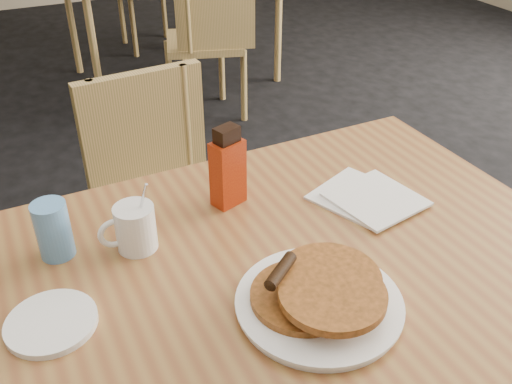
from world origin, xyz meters
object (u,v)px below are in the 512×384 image
Objects in this scene: coffee_mug at (134,227)px; syrup_bottle at (228,169)px; chair_neighbor_near at (209,29)px; main_table at (267,280)px; chair_main_far at (158,189)px; blue_tumbler at (53,230)px; pancake_plate at (319,297)px.

syrup_bottle is at bearing -4.01° from coffee_mug.
chair_neighbor_near is at bearing 44.18° from coffee_mug.
main_table is 8.81× the size of coffee_mug.
syrup_bottle reaches higher than chair_main_far.
blue_tumbler reaches higher than chair_main_far.
chair_main_far is 0.68m from blue_tumbler.
pancake_plate is 1.57× the size of syrup_bottle.
chair_main_far is at bearing 57.04° from blue_tumbler.
syrup_bottle is 0.37m from blue_tumbler.
chair_neighbor_near is (0.69, 2.08, -0.17)m from main_table.
syrup_bottle is at bearing 3.64° from blue_tumbler.
blue_tumbler is at bearing 141.77° from coffee_mug.
chair_neighbor_near is at bearing 73.52° from pancake_plate.
chair_main_far is 0.59m from syrup_bottle.
syrup_bottle is 1.58× the size of blue_tumbler.
blue_tumbler is at bearing 138.13° from pancake_plate.
syrup_bottle is at bearing -90.85° from chair_main_far.
chair_main_far is 7.34× the size of blue_tumbler.
main_table is 1.53× the size of chair_main_far.
blue_tumbler is at bearing -127.86° from chair_main_far.
chair_main_far is at bearing -99.78° from chair_neighbor_near.
chair_neighbor_near reaches higher than main_table.
syrup_bottle is at bearing 92.06° from pancake_plate.
coffee_mug is (-0.90, -1.92, 0.26)m from chair_neighbor_near.
pancake_plate is at bearing -78.46° from main_table.
chair_neighbor_near reaches higher than pancake_plate.
blue_tumbler is (-1.04, -1.88, 0.27)m from chair_neighbor_near.
chair_main_far is at bearing 91.53° from main_table.
chair_main_far reaches higher than main_table.
chair_neighbor_near is at bearing 61.03° from blue_tumbler.
blue_tumbler is (-0.14, 0.04, 0.01)m from coffee_mug.
chair_neighbor_near is 2.14m from coffee_mug.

